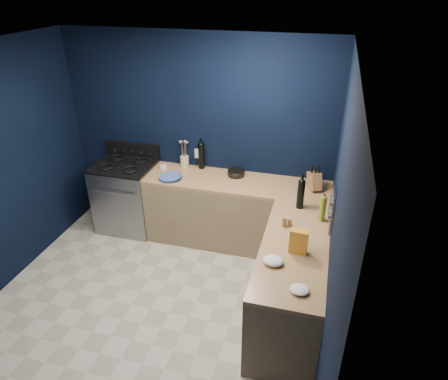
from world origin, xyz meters
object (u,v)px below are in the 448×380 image
(utensil_crock, at_px, (185,161))
(crouton_bag, at_px, (299,242))
(knife_block, at_px, (314,181))
(gas_range, at_px, (128,197))
(plate_stack, at_px, (170,177))

(utensil_crock, distance_m, crouton_bag, 2.23)
(knife_block, height_order, crouton_bag, crouton_bag)
(utensil_crock, bearing_deg, knife_block, -6.87)
(gas_range, height_order, utensil_crock, utensil_crock)
(gas_range, bearing_deg, utensil_crock, 19.71)
(gas_range, distance_m, utensil_crock, 0.95)
(plate_stack, relative_size, knife_block, 1.29)
(utensil_crock, bearing_deg, crouton_bag, -42.32)
(utensil_crock, distance_m, knife_block, 1.71)
(crouton_bag, bearing_deg, knife_block, 92.19)
(gas_range, distance_m, plate_stack, 0.85)
(knife_block, relative_size, crouton_bag, 0.88)
(gas_range, xyz_separation_m, utensil_crock, (0.75, 0.27, 0.51))
(knife_block, bearing_deg, plate_stack, 161.75)
(plate_stack, bearing_deg, utensil_crock, 82.76)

